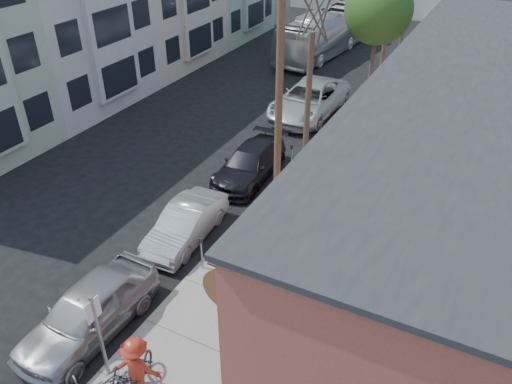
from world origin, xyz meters
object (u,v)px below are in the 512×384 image
at_px(tree_leafy_mid, 379,10).
at_px(cyclist, 137,367).
at_px(parking_meter_near, 201,248).
at_px(car_0, 89,311).
at_px(tree_bare, 308,107).
at_px(sign_post, 98,331).
at_px(car_1, 186,224).
at_px(car_3, 309,100).
at_px(utility_pole_near, 278,67).
at_px(patio_chair_a, 295,325).
at_px(parking_meter_far, 292,153).
at_px(car_2, 250,163).
at_px(patron_grey, 306,284).
at_px(patron_green, 247,365).
at_px(bus, 325,33).

height_order(tree_leafy_mid, cyclist, tree_leafy_mid).
relative_size(parking_meter_near, car_0, 0.27).
bearing_deg(tree_bare, sign_post, -92.12).
xyz_separation_m(sign_post, car_1, (-1.55, 5.93, -1.16)).
xyz_separation_m(tree_leafy_mid, car_3, (-2.28, -3.61, -4.18)).
bearing_deg(utility_pole_near, tree_leafy_mid, 88.02).
bearing_deg(tree_bare, utility_pole_near, -101.09).
xyz_separation_m(patio_chair_a, car_0, (-5.32, -2.36, 0.20)).
bearing_deg(car_3, parking_meter_far, -72.58).
height_order(car_0, car_2, car_0).
distance_m(sign_post, patron_grey, 5.92).
xyz_separation_m(patron_green, car_0, (-4.91, -0.32, -0.16)).
bearing_deg(car_3, patron_green, -70.94).
relative_size(utility_pole_near, car_3, 1.62).
xyz_separation_m(parking_meter_near, car_1, (-1.45, 1.22, -0.31)).
distance_m(sign_post, utility_pole_near, 10.68).
relative_size(tree_bare, patio_chair_a, 6.88).
xyz_separation_m(parking_meter_far, tree_bare, (0.55, 0.15, 2.20)).
relative_size(utility_pole_near, cyclist, 5.52).
bearing_deg(bus, patio_chair_a, -65.13).
distance_m(car_1, car_2, 4.90).
xyz_separation_m(utility_pole_near, car_0, (-1.59, -9.01, -4.62)).
bearing_deg(car_0, patron_grey, 36.23).
bearing_deg(tree_bare, car_3, 110.43).
height_order(parking_meter_far, bus, bus).
relative_size(patio_chair_a, patron_grey, 0.51).
bearing_deg(car_2, patio_chair_a, -56.24).
distance_m(patron_green, car_2, 10.65).
relative_size(tree_leafy_mid, car_0, 1.45).
distance_m(car_1, bus, 23.22).
bearing_deg(patio_chair_a, tree_leafy_mid, 123.12).
height_order(utility_pole_near, car_3, utility_pole_near).
bearing_deg(tree_bare, patron_green, -74.90).
distance_m(tree_leafy_mid, car_1, 16.68).
bearing_deg(tree_leafy_mid, utility_pole_near, -91.98).
bearing_deg(parking_meter_near, parking_meter_far, 90.00).
distance_m(parking_meter_near, cyclist, 4.81).
bearing_deg(patron_green, patron_grey, 178.32).
height_order(parking_meter_far, tree_leafy_mid, tree_leafy_mid).
bearing_deg(patron_grey, patio_chair_a, -12.67).
bearing_deg(tree_leafy_mid, car_3, -122.26).
xyz_separation_m(utility_pole_near, car_2, (-1.59, 0.76, -4.72)).
bearing_deg(car_3, car_0, -87.07).
bearing_deg(utility_pole_near, parking_meter_near, -91.50).
bearing_deg(bus, tree_bare, -66.15).
xyz_separation_m(parking_meter_far, patron_grey, (3.67, -7.35, 0.02)).
relative_size(sign_post, patron_grey, 1.63).
height_order(patron_green, car_1, patron_green).
bearing_deg(patron_green, bus, -161.24).
xyz_separation_m(sign_post, car_3, (-1.83, 18.28, -0.97)).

